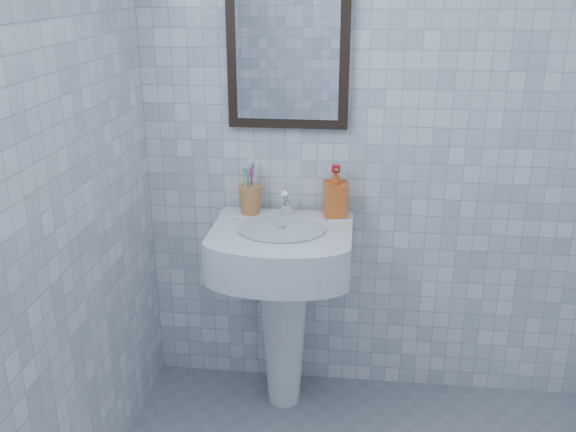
# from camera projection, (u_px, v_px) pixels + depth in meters

# --- Properties ---
(wall_back) EXTENTS (2.20, 0.02, 2.50)m
(wall_back) POSITION_uv_depth(u_px,v_px,m) (400.00, 127.00, 2.67)
(wall_back) COLOR white
(wall_back) RESTS_ON ground
(washbasin) EXTENTS (0.57, 0.42, 0.88)m
(washbasin) POSITION_uv_depth(u_px,v_px,m) (283.00, 286.00, 2.75)
(washbasin) COLOR white
(washbasin) RESTS_ON ground
(faucet) EXTENTS (0.05, 0.11, 0.13)m
(faucet) POSITION_uv_depth(u_px,v_px,m) (286.00, 204.00, 2.73)
(faucet) COLOR silver
(faucet) RESTS_ON washbasin
(toothbrush_cup) EXTENTS (0.13, 0.13, 0.13)m
(toothbrush_cup) POSITION_uv_depth(u_px,v_px,m) (251.00, 199.00, 2.75)
(toothbrush_cup) COLOR #D2803D
(toothbrush_cup) RESTS_ON washbasin
(soap_dispenser) EXTENTS (0.11, 0.12, 0.22)m
(soap_dispenser) POSITION_uv_depth(u_px,v_px,m) (335.00, 191.00, 2.71)
(soap_dispenser) COLOR red
(soap_dispenser) RESTS_ON washbasin
(wall_mirror) EXTENTS (0.50, 0.04, 0.62)m
(wall_mirror) POSITION_uv_depth(u_px,v_px,m) (288.00, 52.00, 2.59)
(wall_mirror) COLOR black
(wall_mirror) RESTS_ON wall_back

